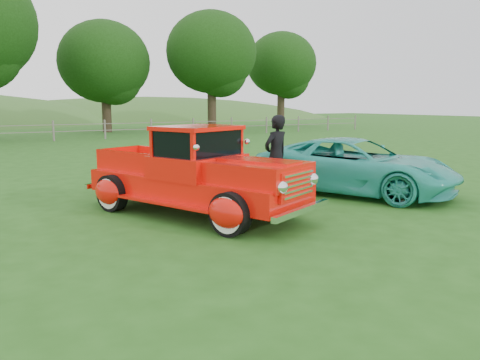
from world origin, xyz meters
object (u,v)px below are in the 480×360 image
tree_near_east (104,62)px  teal_sedan (355,166)px  tree_far_east (281,64)px  man (276,156)px  tree_mid_east (211,53)px  red_pickup (196,175)px

tree_near_east → teal_sedan: 28.21m
tree_far_east → man: 34.93m
tree_mid_east → man: (-11.16, -25.10, -5.20)m
tree_mid_east → tree_near_east: bearing=166.0°
tree_near_east → red_pickup: tree_near_east is taller
tree_mid_east → tree_far_east: size_ratio=1.07×
red_pickup → teal_sedan: red_pickup is taller
tree_near_east → tree_far_east: 17.04m
tree_near_east → tree_mid_east: tree_mid_east is taller
tree_mid_east → man: bearing=-114.0°
tree_mid_east → tree_far_east: tree_mid_east is taller
teal_sedan → man: man is taller
tree_far_east → red_pickup: bearing=-128.1°
tree_mid_east → red_pickup: (-13.63, -25.85, -5.38)m
red_pickup → man: 2.58m
tree_near_east → teal_sedan: (-1.27, -27.81, -4.57)m
tree_mid_east → tree_far_east: (9.00, 3.00, -0.31)m
tree_far_east → man: size_ratio=4.56×
tree_far_east → man: bearing=-125.7°
tree_near_east → man: (-3.16, -27.10, -4.28)m
tree_mid_east → red_pickup: bearing=-117.8°
tree_mid_east → man: 27.96m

